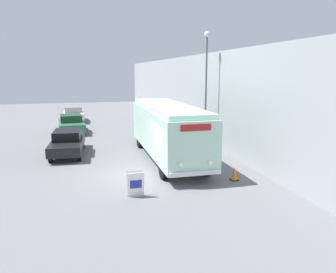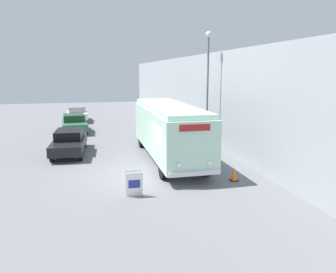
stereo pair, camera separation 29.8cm
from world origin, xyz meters
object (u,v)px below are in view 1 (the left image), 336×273
vintage_bus (168,129)px  sign_board (135,184)px  streetlamp (206,76)px  parked_car_mid (71,124)px  parked_car_near (68,142)px  parked_car_far (74,114)px  traffic_cone (234,174)px

vintage_bus → sign_board: size_ratio=9.44×
streetlamp → parked_car_mid: (-8.62, 8.13, -3.93)m
sign_board → parked_car_mid: size_ratio=0.23×
parked_car_near → parked_car_far: bearing=93.3°
parked_car_mid → parked_car_far: 6.22m
parked_car_far → sign_board: bearing=-84.9°
sign_board → parked_car_far: 21.72m
vintage_bus → sign_board: (-2.67, -5.22, -1.28)m
parked_car_far → parked_car_near: bearing=-92.6°
vintage_bus → parked_car_far: bearing=109.0°
traffic_cone → parked_car_mid: bearing=118.0°
vintage_bus → parked_car_mid: 11.59m
parked_car_mid → traffic_cone: (7.69, -14.46, -0.45)m
vintage_bus → parked_car_near: (-5.61, 2.62, -1.02)m
parked_car_near → parked_car_far: 13.68m
streetlamp → parked_car_far: (-8.60, 14.35, -3.91)m
streetlamp → vintage_bus: bearing=-146.8°
sign_board → parked_car_near: parked_car_near is taller
parked_car_near → traffic_cone: bearing=-39.2°
sign_board → parked_car_far: parked_car_far is taller
parked_car_near → traffic_cone: 10.39m
parked_car_near → traffic_cone: parked_car_near is taller
sign_board → traffic_cone: (4.73, 0.83, -0.19)m
parked_car_mid → sign_board: bearing=-83.8°
parked_car_mid → parked_car_far: parked_car_far is taller
vintage_bus → sign_board: bearing=-117.1°
parked_car_mid → parked_car_far: bearing=85.1°
streetlamp → traffic_cone: (-0.92, -6.34, -4.38)m
streetlamp → sign_board: bearing=-128.3°
sign_board → streetlamp: size_ratio=0.14×
sign_board → vintage_bus: bearing=62.9°
vintage_bus → sign_board: 6.00m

